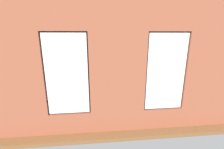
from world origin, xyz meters
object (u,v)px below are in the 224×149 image
at_px(cup_ceramic, 123,83).
at_px(remote_silver, 118,86).
at_px(coffee_table, 115,87).
at_px(table_plant_small, 106,84).
at_px(couch_by_window, 92,108).
at_px(potted_plant_foreground_right, 56,74).
at_px(couch_left, 172,88).
at_px(potted_plant_near_tv, 36,96).
at_px(candle_jar, 115,84).
at_px(media_console, 32,96).
at_px(potted_plant_mid_room_small, 119,79).
at_px(remote_black, 111,85).
at_px(papasan_chair, 99,75).
at_px(tv_flatscreen, 29,79).
at_px(potted_plant_beside_window_right, 50,106).

height_order(cup_ceramic, remote_silver, cup_ceramic).
bearing_deg(coffee_table, table_plant_small, 18.79).
distance_m(couch_by_window, cup_ceramic, 2.20).
bearing_deg(potted_plant_foreground_right, couch_left, 157.87).
bearing_deg(potted_plant_near_tv, candle_jar, -152.41).
xyz_separation_m(cup_ceramic, potted_plant_near_tv, (2.93, 1.50, 0.18)).
distance_m(remote_silver, media_console, 3.25).
height_order(potted_plant_mid_room_small, potted_plant_foreground_right, potted_plant_foreground_right).
relative_size(candle_jar, media_console, 0.12).
distance_m(candle_jar, potted_plant_mid_room_small, 1.20).
bearing_deg(potted_plant_near_tv, remote_black, -149.08).
bearing_deg(remote_silver, coffee_table, 139.62).
relative_size(couch_by_window, cup_ceramic, 21.22).
height_order(couch_left, table_plant_small, couch_left).
bearing_deg(papasan_chair, cup_ceramic, 121.84).
distance_m(coffee_table, potted_plant_mid_room_small, 1.20).
xyz_separation_m(candle_jar, table_plant_small, (0.37, 0.13, 0.06)).
height_order(couch_by_window, coffee_table, couch_by_window).
distance_m(tv_flatscreen, papasan_chair, 3.34).
xyz_separation_m(table_plant_small, papasan_chair, (0.25, -1.83, -0.10)).
height_order(couch_by_window, couch_left, same).
distance_m(candle_jar, media_console, 3.18).
height_order(couch_by_window, potted_plant_near_tv, potted_plant_near_tv).
height_order(table_plant_small, remote_black, table_plant_small).
bearing_deg(remote_silver, papasan_chair, 124.73).
relative_size(coffee_table, potted_plant_foreground_right, 1.56).
xyz_separation_m(cup_ceramic, remote_black, (0.50, 0.04, -0.04)).
bearing_deg(remote_black, couch_left, 130.29).
bearing_deg(remote_silver, remote_black, 150.21).
bearing_deg(tv_flatscreen, table_plant_small, -173.81).
distance_m(remote_silver, potted_plant_beside_window_right, 2.73).
bearing_deg(coffee_table, potted_plant_mid_room_small, -106.80).
xyz_separation_m(remote_black, potted_plant_mid_room_small, (-0.50, -1.04, -0.07)).
xyz_separation_m(couch_left, media_console, (5.50, 0.21, -0.06)).
distance_m(cup_ceramic, table_plant_small, 0.77).
bearing_deg(potted_plant_near_tv, papasan_chair, -122.76).
bearing_deg(potted_plant_beside_window_right, couch_left, -160.90).
height_order(candle_jar, remote_black, candle_jar).
distance_m(candle_jar, potted_plant_near_tv, 2.93).
bearing_deg(coffee_table, couch_left, 174.57).
distance_m(remote_silver, potted_plant_foreground_right, 3.56).
height_order(couch_by_window, cup_ceramic, couch_by_window).
bearing_deg(couch_by_window, potted_plant_beside_window_right, 4.85).
bearing_deg(media_console, coffee_table, -172.21).
bearing_deg(candle_jar, potted_plant_beside_window_right, 40.15).
height_order(couch_by_window, papasan_chair, couch_by_window).
bearing_deg(coffee_table, candle_jar, -26.57).
height_order(couch_by_window, potted_plant_beside_window_right, potted_plant_beside_window_right).
bearing_deg(potted_plant_near_tv, media_console, -59.22).
height_order(coffee_table, media_console, media_console).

